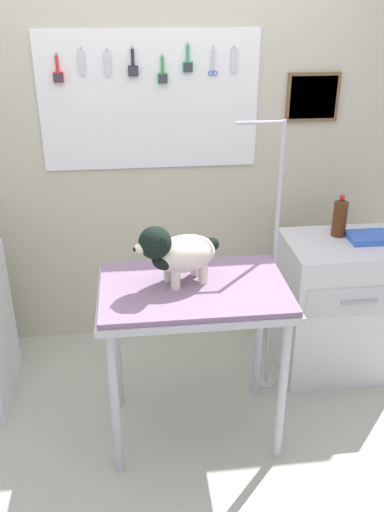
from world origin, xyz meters
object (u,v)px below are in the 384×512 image
at_px(cabinet_right, 338,306).
at_px(grooming_table, 194,304).
at_px(soda_bottle, 340,217).
at_px(grooming_arm, 272,275).
at_px(dog, 176,252).

bearing_deg(cabinet_right, grooming_table, -153.56).
bearing_deg(soda_bottle, cabinet_right, -81.50).
distance_m(grooming_arm, dog, 0.70).
bearing_deg(soda_bottle, grooming_arm, -151.60).
height_order(grooming_arm, cabinet_right, grooming_arm).
bearing_deg(grooming_table, soda_bottle, 31.64).
bearing_deg(cabinet_right, dog, -156.94).
bearing_deg(soda_bottle, grooming_table, -148.36).
xyz_separation_m(grooming_table, cabinet_right, (0.94, 0.47, -0.36)).
height_order(grooming_table, dog, dog).
xyz_separation_m(grooming_arm, cabinet_right, (0.47, 0.14, -0.32)).
height_order(grooming_arm, soda_bottle, grooming_arm).
height_order(cabinet_right, soda_bottle, soda_bottle).
distance_m(grooming_arm, cabinet_right, 0.58).
height_order(grooming_table, soda_bottle, soda_bottle).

